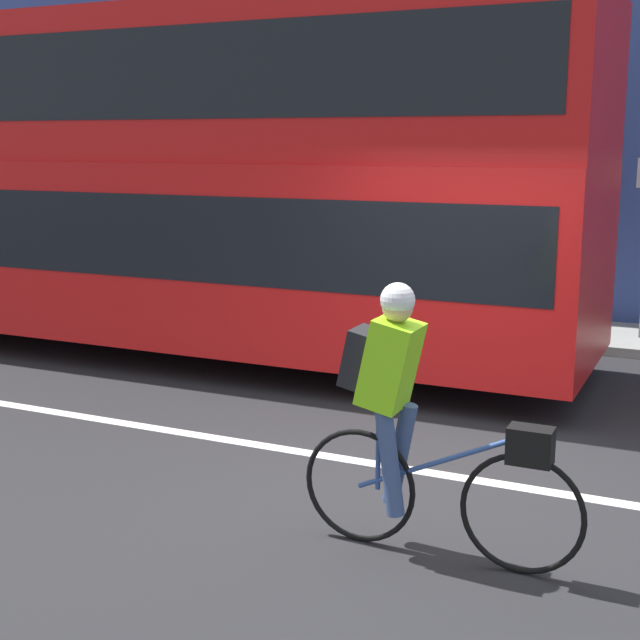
# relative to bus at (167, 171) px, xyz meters

# --- Properties ---
(ground_plane) EXTENTS (80.00, 80.00, 0.00)m
(ground_plane) POSITION_rel_bus_xyz_m (4.05, -2.84, -2.18)
(ground_plane) COLOR #232326
(road_center_line) EXTENTS (50.00, 0.14, 0.01)m
(road_center_line) POSITION_rel_bus_xyz_m (4.05, -2.60, -2.18)
(road_center_line) COLOR silver
(road_center_line) RESTS_ON ground_plane
(sidewalk_curb) EXTENTS (60.00, 1.61, 0.12)m
(sidewalk_curb) POSITION_rel_bus_xyz_m (4.05, 2.74, -2.12)
(sidewalk_curb) COLOR gray
(sidewalk_curb) RESTS_ON ground_plane
(building_facade) EXTENTS (60.00, 0.30, 6.30)m
(building_facade) POSITION_rel_bus_xyz_m (4.05, 3.69, 0.97)
(building_facade) COLOR #33478C
(building_facade) RESTS_ON ground_plane
(bus) EXTENTS (10.00, 2.52, 3.93)m
(bus) POSITION_rel_bus_xyz_m (0.00, 0.00, 0.00)
(bus) COLOR black
(bus) RESTS_ON ground_plane
(cyclist_on_bike) EXTENTS (1.79, 0.32, 1.71)m
(cyclist_on_bike) POSITION_rel_bus_xyz_m (4.45, -3.93, -1.27)
(cyclist_on_bike) COLOR black
(cyclist_on_bike) RESTS_ON ground_plane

